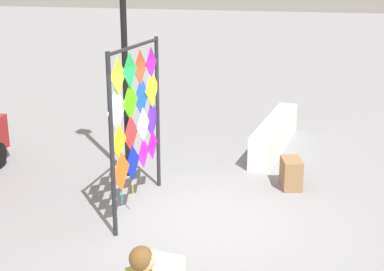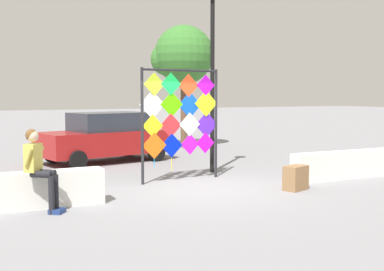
{
  "view_description": "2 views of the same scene",
  "coord_description": "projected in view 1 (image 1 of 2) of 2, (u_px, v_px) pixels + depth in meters",
  "views": [
    {
      "loc": [
        -7.63,
        -2.4,
        3.79
      ],
      "look_at": [
        0.37,
        0.46,
        1.3
      ],
      "focal_mm": 49.67,
      "sensor_mm": 36.0,
      "label": 1
    },
    {
      "loc": [
        -5.25,
        -10.08,
        2.2
      ],
      "look_at": [
        -0.08,
        0.41,
        1.22
      ],
      "focal_mm": 46.82,
      "sensor_mm": 36.0,
      "label": 2
    }
  ],
  "objects": [
    {
      "name": "plaza_ledge_right",
      "position": [
        275.0,
        134.0,
        12.34
      ],
      "size": [
        3.48,
        0.47,
        0.7
      ],
      "primitive_type": "cube",
      "color": "silver",
      "rests_on": "ground"
    },
    {
      "name": "ground",
      "position": [
        211.0,
        220.0,
        8.74
      ],
      "size": [
        120.0,
        120.0,
        0.0
      ],
      "primitive_type": "plane",
      "color": "gray"
    },
    {
      "name": "lamp_post",
      "position": [
        123.0,
        15.0,
        9.84
      ],
      "size": [
        0.28,
        0.28,
        5.18
      ],
      "color": "black",
      "rests_on": "ground"
    },
    {
      "name": "kite_display_rack",
      "position": [
        137.0,
        114.0,
        8.72
      ],
      "size": [
        2.24,
        0.25,
        2.83
      ],
      "color": "#232328",
      "rests_on": "ground"
    },
    {
      "name": "cardboard_box_large",
      "position": [
        291.0,
        173.0,
        10.02
      ],
      "size": [
        0.66,
        0.52,
        0.56
      ],
      "primitive_type": "cube",
      "rotation": [
        0.0,
        0.0,
        0.35
      ],
      "color": "olive",
      "rests_on": "ground"
    }
  ]
}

